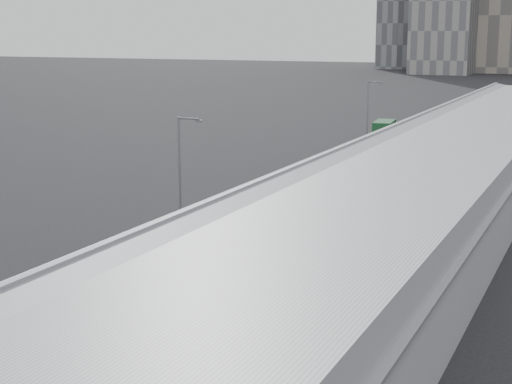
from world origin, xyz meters
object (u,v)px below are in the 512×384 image
Objects in this scene: street_lamp_far at (369,111)px; bus_7 at (423,135)px; bus_5 at (361,170)px; bus_6 at (392,153)px; shipping_container at (384,130)px; suv at (422,122)px; bus_2 at (132,293)px; street_lamp_near at (182,168)px; bus_3 at (250,231)px; bus_8 at (446,123)px; bus_4 at (315,195)px.

bus_7 is at bearing 50.87° from street_lamp_far.
bus_6 is (-0.25, 12.95, 0.03)m from bus_5.
shipping_container is at bearing 95.62° from street_lamp_far.
street_lamp_far is (-6.09, 10.79, 3.69)m from bus_6.
bus_5 is 0.99× the size of bus_6.
street_lamp_far is 1.70× the size of suv.
bus_2 is 2.19× the size of shipping_container.
street_lamp_near reaches higher than bus_7.
bus_3 is 52.07m from street_lamp_far.
bus_6 is (-0.42, 55.37, -0.07)m from bus_2.
bus_2 is at bearing -68.61° from street_lamp_near.
bus_8 reaches higher than bus_6.
bus_3 is 13.43m from bus_4.
street_lamp_near reaches higher than bus_8.
bus_7 is (-0.83, 45.17, -0.16)m from bus_4.
bus_7 is at bearing -77.71° from suv.
bus_8 is at bearing 89.88° from bus_6.
bus_6 is 2.08× the size of shipping_container.
suv is (-6.26, 68.41, -0.96)m from bus_4.
bus_6 reaches higher than bus_5.
street_lamp_near is at bearing -121.05° from bus_4.
bus_4 is 2.23× the size of shipping_container.
bus_7 is (-0.75, 73.25, -0.13)m from bus_2.
shipping_container is (-7.78, 50.29, -0.38)m from bus_4.
bus_6 is (-0.61, 40.72, -0.13)m from bus_3.
bus_6 is 1.41× the size of street_lamp_near.
street_lamp_near is at bearing 160.28° from bus_3.
shipping_container is at bearing 104.62° from bus_5.
suv is at bearing 103.65° from bus_7.
street_lamp_far is at bearing 92.97° from bus_2.
bus_7 is at bearing 87.94° from bus_2.
bus_2 is 42.42m from bus_5.
bus_8 is at bearing 43.50° from shipping_container.
bus_4 is 50.89m from shipping_container.
bus_3 is 1.12× the size of bus_7.
bus_7 is 13.96m from bus_8.
bus_4 is 1.51× the size of street_lamp_far.
bus_4 reaches higher than bus_2.
bus_7 is 1.36× the size of street_lamp_far.
bus_5 is 1.03× the size of bus_7.
bus_7 is at bearing 93.86° from bus_5.
bus_8 is at bearing 84.79° from street_lamp_near.
shipping_container is (-1.20, 12.20, -3.96)m from street_lamp_far.
bus_5 is 2.07× the size of shipping_container.
shipping_container is (-0.93, 61.07, -3.97)m from street_lamp_near.
street_lamp_far is 12.89m from shipping_container.
bus_3 reaches higher than bus_6.
bus_6 is at bearing -60.56° from street_lamp_far.
bus_5 is 1.40× the size of street_lamp_far.
street_lamp_near is (-6.03, -55.95, 3.75)m from bus_7.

